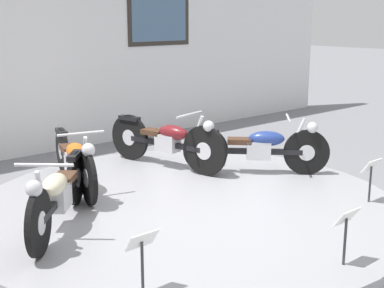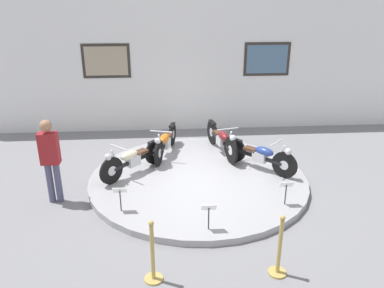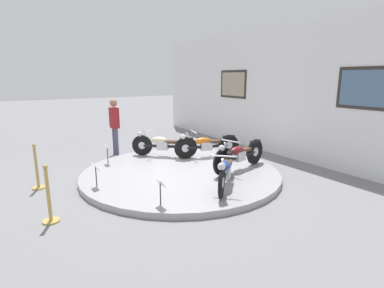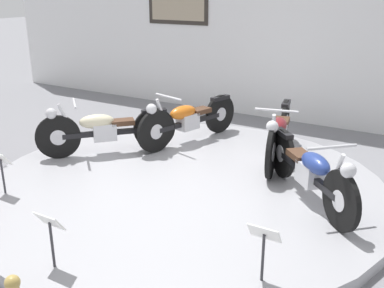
{
  "view_description": "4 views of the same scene",
  "coord_description": "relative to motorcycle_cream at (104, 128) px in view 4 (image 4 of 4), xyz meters",
  "views": [
    {
      "loc": [
        -3.74,
        -4.45,
        2.22
      ],
      "look_at": [
        0.28,
        0.23,
        0.73
      ],
      "focal_mm": 50.0,
      "sensor_mm": 36.0,
      "label": 1
    },
    {
      "loc": [
        -0.69,
        -7.61,
        3.93
      ],
      "look_at": [
        -0.13,
        0.09,
        0.88
      ],
      "focal_mm": 35.0,
      "sensor_mm": 36.0,
      "label": 2
    },
    {
      "loc": [
        6.22,
        -3.62,
        2.43
      ],
      "look_at": [
        0.28,
        0.15,
        0.85
      ],
      "focal_mm": 28.0,
      "sensor_mm": 36.0,
      "label": 3
    },
    {
      "loc": [
        2.69,
        -4.3,
        2.39
      ],
      "look_at": [
        -0.01,
        0.2,
        0.55
      ],
      "focal_mm": 42.0,
      "sensor_mm": 36.0,
      "label": 4
    }
  ],
  "objects": [
    {
      "name": "info_placard_front_left",
      "position": [
        -0.12,
        -1.6,
        -0.01
      ],
      "size": [
        0.26,
        0.11,
        0.51
      ],
      "color": "#333338",
      "rests_on": "display_platform"
    },
    {
      "name": "motorcycle_orange",
      "position": [
        0.75,
        1.03,
        0.0
      ],
      "size": [
        0.66,
        1.92,
        0.79
      ],
      "color": "black",
      "rests_on": "display_platform"
    },
    {
      "name": "motorcycle_blue",
      "position": [
        2.94,
        0.0,
        -0.0
      ],
      "size": [
        1.41,
        1.44,
        0.78
      ],
      "color": "black",
      "rests_on": "display_platform"
    },
    {
      "name": "info_placard_front_centre",
      "position": [
        1.47,
        -2.33,
        -0.01
      ],
      "size": [
        0.26,
        0.11,
        0.51
      ],
      "color": "#333338",
      "rests_on": "display_platform"
    },
    {
      "name": "ground_plane",
      "position": [
        1.47,
        -0.24,
        -0.51
      ],
      "size": [
        60.0,
        60.0,
        0.0
      ],
      "primitive_type": "plane",
      "color": "slate"
    },
    {
      "name": "motorcycle_cream",
      "position": [
        0.0,
        0.0,
        0.0
      ],
      "size": [
        1.36,
        1.49,
        0.78
      ],
      "color": "black",
      "rests_on": "display_platform"
    },
    {
      "name": "info_placard_front_right",
      "position": [
        3.06,
        -1.6,
        -0.01
      ],
      "size": [
        0.26,
        0.11,
        0.51
      ],
      "color": "#333338",
      "rests_on": "display_platform"
    },
    {
      "name": "display_platform",
      "position": [
        1.47,
        -0.24,
        -0.44
      ],
      "size": [
        4.89,
        4.89,
        0.14
      ],
      "primitive_type": "cylinder",
      "color": "#99999E",
      "rests_on": "ground_plane"
    },
    {
      "name": "back_wall",
      "position": [
        1.47,
        3.5,
        1.47
      ],
      "size": [
        14.0,
        0.22,
        3.95
      ],
      "color": "white",
      "rests_on": "ground_plane"
    },
    {
      "name": "motorcycle_maroon",
      "position": [
        2.19,
        1.03,
        0.03
      ],
      "size": [
        0.61,
        1.98,
        0.81
      ],
      "color": "black",
      "rests_on": "display_platform"
    }
  ]
}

